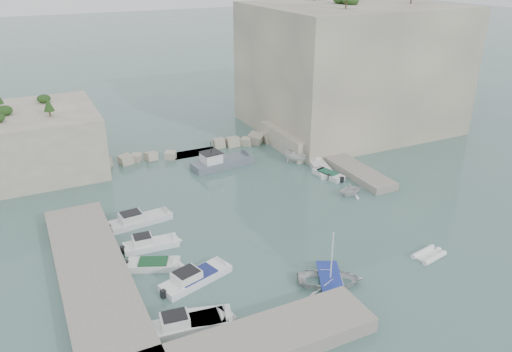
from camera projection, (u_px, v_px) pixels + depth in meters
name	position (u px, v px, depth m)	size (l,w,h in m)	color
ground	(285.00, 230.00, 45.53)	(400.00, 400.00, 0.00)	slate
cliff_east	(350.00, 67.00, 70.18)	(26.00, 22.00, 17.00)	beige
cliff_terrace	(305.00, 137.00, 65.02)	(8.00, 10.00, 2.50)	beige
outcrop_west	(25.00, 142.00, 56.65)	(16.00, 14.00, 7.00)	beige
quay_west	(95.00, 279.00, 37.68)	(5.00, 24.00, 1.10)	#9E9689
quay_south	(242.00, 349.00, 31.03)	(18.00, 4.00, 1.10)	#9E9689
ledge_east	(344.00, 164.00, 58.99)	(3.00, 16.00, 0.80)	#9E9689
breakwater	(193.00, 148.00, 62.92)	(28.00, 3.00, 1.40)	beige
motorboat_a	(141.00, 223.00, 46.73)	(6.32, 1.88, 1.40)	silver
motorboat_b	(151.00, 247.00, 42.81)	(5.07, 1.66, 1.40)	white
motorboat_c	(154.00, 267.00, 40.05)	(4.55, 1.66, 0.70)	white
motorboat_d	(196.00, 281.00, 38.39)	(6.30, 1.88, 1.40)	white
motorboat_e	(199.00, 323.00, 34.00)	(4.97, 2.03, 0.70)	silver
motorboat_f	(187.00, 328.00, 33.54)	(5.86, 1.74, 1.40)	white
rowboat	(330.00, 283.00, 38.11)	(3.56, 4.99, 1.03)	silver
inflatable_dinghy	(428.00, 257.00, 41.46)	(2.98, 1.44, 0.44)	white
tender_east_a	(350.00, 195.00, 52.15)	(2.48, 2.88, 1.52)	white
tender_east_b	(328.00, 177.00, 56.43)	(4.20, 1.43, 0.70)	silver
tender_east_c	(322.00, 171.00, 57.98)	(5.38, 1.74, 0.70)	silver
tender_east_d	(304.00, 162.00, 60.55)	(1.86, 4.94, 1.91)	white
work_boat	(223.00, 166.00, 59.28)	(8.23, 2.43, 2.20)	slate
rowboat_mast	(332.00, 254.00, 37.04)	(0.10, 0.10, 4.20)	white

